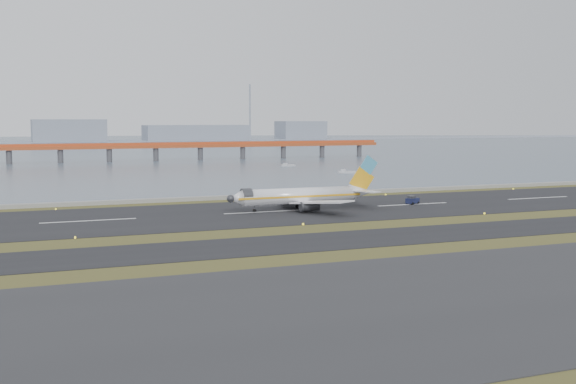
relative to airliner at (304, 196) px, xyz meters
name	(u,v)px	position (x,y,z in m)	size (l,w,h in m)	color
ground	(318,230)	(-10.01, -30.34, -3.46)	(1000.00, 1000.00, 0.00)	#394318
apron_strip	(501,292)	(-10.01, -85.34, -3.41)	(1000.00, 50.00, 0.10)	#2A2A2C
taxiway_strip	(346,240)	(-10.01, -42.34, -3.41)	(1000.00, 18.00, 0.10)	black
runway_strip	(265,212)	(-10.01, -0.34, -3.41)	(1000.00, 45.00, 0.10)	black
seawall	(227,197)	(-10.01, 29.66, -2.96)	(1000.00, 2.50, 1.00)	gray
bay_water	(75,147)	(-10.01, 429.66, -3.46)	(1400.00, 800.00, 1.30)	#4E5E6F
red_pier	(156,147)	(9.99, 219.66, 3.82)	(260.00, 5.00, 10.20)	#BD4A20
far_shoreline	(73,135)	(3.61, 589.66, 2.61)	(1400.00, 80.00, 60.50)	#8992A2
airliner	(304,196)	(0.00, 0.00, 0.00)	(38.52, 32.89, 12.80)	white
pushback_tug	(412,200)	(30.20, 0.22, -2.38)	(3.95, 3.13, 2.22)	#151939
workboat_near	(346,172)	(63.02, 103.05, -2.92)	(7.39, 4.41, 1.71)	silver
workboat_far	(287,165)	(57.16, 152.05, -2.94)	(6.73, 2.22, 1.63)	silver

